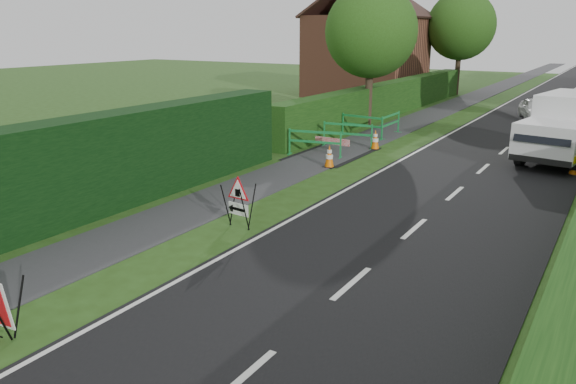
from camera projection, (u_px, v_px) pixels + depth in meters
The scene contains 19 objects.
ground at pixel (213, 274), 10.91m from camera, with size 120.00×120.00×0.00m, color #254313.
road_surface at pixel (563, 99), 38.37m from camera, with size 6.00×90.00×0.02m, color black.
footpath at pixel (481, 94), 41.11m from camera, with size 2.00×90.00×0.02m, color #2D2D30.
hedge_west_near at pixel (48, 229), 13.40m from camera, with size 1.10×18.00×2.50m, color black.
hedge_west_far at pixel (390, 114), 31.45m from camera, with size 1.00×24.00×1.80m, color #14380F.
house_west at pixel (367, 54), 39.70m from camera, with size 7.50×7.40×7.88m.
tree_nw at pixel (371, 32), 26.72m from camera, with size 4.40×4.40×6.70m.
tree_fw at pixel (461, 26), 39.75m from camera, with size 4.80×4.80×7.24m.
triangle_sign at pixel (237, 198), 13.23m from camera, with size 0.81×0.81×1.08m.
works_van at pixel (567, 126), 20.01m from camera, with size 2.82×5.43×2.36m.
traffic_cone_0 at pixel (575, 163), 18.23m from camera, with size 0.38×0.38×0.79m.
traffic_cone_3 at pixel (329, 156), 19.25m from camera, with size 0.38×0.38×0.79m.
traffic_cone_4 at pixel (375, 140), 22.17m from camera, with size 0.38×0.38×0.79m.
ped_barrier_0 at pixel (315, 140), 20.87m from camera, with size 2.09×0.72×1.00m.
ped_barrier_1 at pixel (348, 132), 22.50m from camera, with size 2.09×0.62×1.00m.
ped_barrier_2 at pixel (362, 123), 24.52m from camera, with size 2.09×0.61×1.00m.
ped_barrier_3 at pixel (391, 122), 24.90m from camera, with size 0.35×2.06×1.00m.
redwhite_plank at pixel (332, 153), 21.67m from camera, with size 1.50×0.04×0.25m, color red.
hatchback_car at pixel (535, 109), 29.68m from camera, with size 1.29×3.21×1.09m, color silver.
Camera 1 is at (6.47, -7.80, 4.58)m, focal length 35.00 mm.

